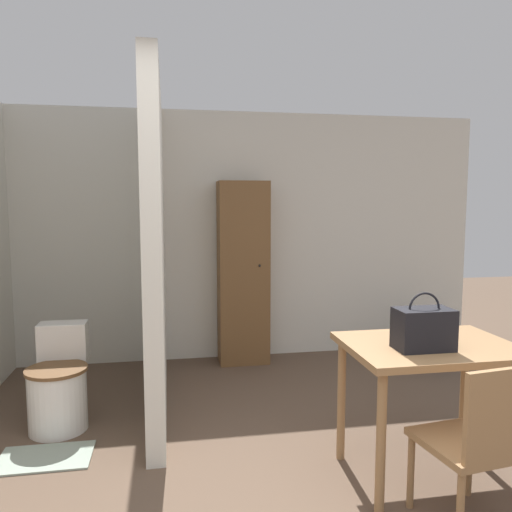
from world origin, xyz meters
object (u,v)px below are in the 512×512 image
object	(u,v)px
handbag	(424,328)
wooden_chair	(478,440)
wooden_cabinet	(243,273)
dining_table	(430,362)
toilet	(59,387)
space_heater	(430,341)

from	to	relation	value
handbag	wooden_chair	bearing A→B (deg)	-77.55
wooden_chair	wooden_cabinet	size ratio (longest dim) A/B	0.48
wooden_chair	handbag	xyz separation A→B (m)	(-0.09, 0.39, 0.45)
dining_table	handbag	world-z (taller)	handbag
wooden_chair	toilet	distance (m)	2.72
dining_table	space_heater	distance (m)	2.15
toilet	wooden_cabinet	bearing A→B (deg)	39.16
dining_table	toilet	xyz separation A→B (m)	(-2.24, 1.07, -0.40)
space_heater	wooden_cabinet	bearing A→B (deg)	164.84
dining_table	wooden_chair	world-z (taller)	wooden_chair
toilet	handbag	xyz separation A→B (m)	(2.14, -1.16, 0.62)
toilet	space_heater	bearing A→B (deg)	12.90
wooden_chair	space_heater	size ratio (longest dim) A/B	1.71
space_heater	dining_table	bearing A→B (deg)	-119.88
handbag	dining_table	bearing A→B (deg)	44.09
wooden_cabinet	dining_table	bearing A→B (deg)	-72.47
toilet	handbag	size ratio (longest dim) A/B	2.24
toilet	handbag	distance (m)	2.52
wooden_chair	wooden_cabinet	world-z (taller)	wooden_cabinet
toilet	wooden_cabinet	distance (m)	2.05
wooden_cabinet	wooden_chair	bearing A→B (deg)	-75.61
toilet	wooden_cabinet	world-z (taller)	wooden_cabinet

